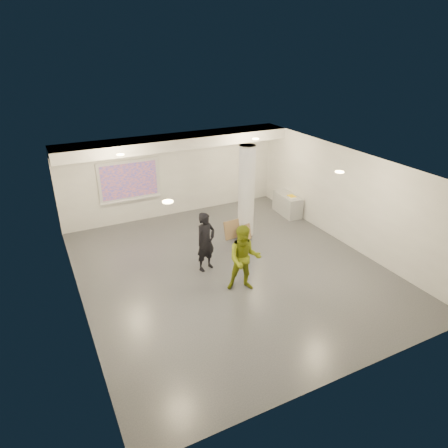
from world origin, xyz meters
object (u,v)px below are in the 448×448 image
projection_screen (129,181)px  column (246,192)px  woman (206,242)px  credenza (287,204)px  man (244,259)px

projection_screen → column: bearing=-40.6°
column → woman: column is taller
credenza → man: 5.28m
projection_screen → credenza: 5.75m
column → woman: size_ratio=1.76×
column → man: 3.29m
column → projection_screen: 4.08m
column → woman: 2.62m
woman → man: bearing=-88.9°
credenza → man: man is taller
credenza → column: bearing=-156.3°
credenza → man: size_ratio=0.73×
projection_screen → credenza: (5.32, -1.86, -1.15)m
credenza → woman: size_ratio=0.76×
projection_screen → woman: size_ratio=1.23×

